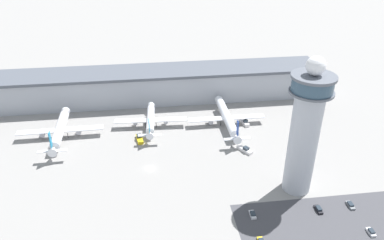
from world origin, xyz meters
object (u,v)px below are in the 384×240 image
at_px(airplane_gate_bravo, 151,120).
at_px(airplane_gate_alpha, 60,130).
at_px(airplane_gate_charlie, 227,118).
at_px(service_truck_baggage, 245,150).
at_px(control_tower, 305,128).
at_px(service_truck_fuel, 140,139).
at_px(car_yellow_taxi, 318,209).
at_px(car_grey_coupe, 253,214).
at_px(service_truck_catering, 244,122).
at_px(car_white_wagon, 350,205).
at_px(car_red_hatchback, 371,232).

bearing_deg(airplane_gate_bravo, airplane_gate_alpha, -173.68).
xyz_separation_m(airplane_gate_charlie, service_truck_baggage, (3.09, -25.30, -3.53)).
distance_m(airplane_gate_bravo, service_truck_baggage, 51.01).
distance_m(control_tower, service_truck_fuel, 80.84).
relative_size(control_tower, airplane_gate_bravo, 1.49).
bearing_deg(control_tower, service_truck_baggage, 115.45).
height_order(car_yellow_taxi, car_grey_coupe, car_yellow_taxi).
height_order(airplane_gate_alpha, service_truck_fuel, airplane_gate_alpha).
bearing_deg(airplane_gate_alpha, car_grey_coupe, -39.61).
xyz_separation_m(service_truck_catering, car_white_wagon, (23.47, -67.45, -0.49)).
bearing_deg(service_truck_fuel, airplane_gate_charlie, 11.47).
relative_size(control_tower, service_truck_baggage, 6.76).
bearing_deg(service_truck_baggage, car_grey_coupe, -100.80).
bearing_deg(car_red_hatchback, airplane_gate_alpha, 145.97).
distance_m(control_tower, airplane_gate_alpha, 114.94).
distance_m(service_truck_fuel, service_truck_baggage, 50.98).
height_order(airplane_gate_charlie, car_white_wagon, airplane_gate_charlie).
bearing_deg(service_truck_fuel, car_yellow_taxi, -41.86).
xyz_separation_m(control_tower, car_grey_coupe, (-21.54, -13.38, -27.06)).
height_order(service_truck_catering, car_yellow_taxi, service_truck_catering).
height_order(airplane_gate_alpha, service_truck_baggage, airplane_gate_alpha).
bearing_deg(airplane_gate_charlie, service_truck_catering, 2.44).
distance_m(airplane_gate_bravo, car_white_wagon, 100.61).
height_order(control_tower, car_yellow_taxi, control_tower).
bearing_deg(service_truck_catering, airplane_gate_alpha, -178.44).
bearing_deg(airplane_gate_charlie, control_tower, -72.80).
bearing_deg(car_white_wagon, control_tower, 140.92).
bearing_deg(service_truck_catering, service_truck_baggage, -104.04).
bearing_deg(service_truck_catering, car_yellow_taxi, -81.19).
bearing_deg(car_grey_coupe, service_truck_fuel, 124.86).
bearing_deg(control_tower, car_white_wagon, -39.08).
height_order(service_truck_catering, service_truck_baggage, service_truck_catering).
relative_size(service_truck_baggage, car_white_wagon, 1.75).
bearing_deg(service_truck_baggage, control_tower, -64.55).
relative_size(airplane_gate_alpha, car_red_hatchback, 10.07).
bearing_deg(airplane_gate_alpha, control_tower, -27.29).
bearing_deg(car_grey_coupe, service_truck_catering, 77.96).
xyz_separation_m(airplane_gate_charlie, service_truck_catering, (9.52, 0.41, -3.39)).
bearing_deg(airplane_gate_alpha, airplane_gate_bravo, 6.32).
height_order(airplane_gate_alpha, car_red_hatchback, airplane_gate_alpha).
relative_size(airplane_gate_alpha, car_grey_coupe, 9.82).
relative_size(airplane_gate_alpha, airplane_gate_charlie, 0.91).
distance_m(airplane_gate_alpha, service_truck_baggage, 89.68).
distance_m(service_truck_catering, car_red_hatchback, 84.67).
relative_size(car_yellow_taxi, car_grey_coupe, 1.12).
relative_size(airplane_gate_charlie, car_white_wagon, 9.64).
xyz_separation_m(service_truck_catering, car_grey_coupe, (-14.41, -67.56, -0.45)).
xyz_separation_m(car_yellow_taxi, car_grey_coupe, (-24.97, 0.58, -0.03)).
xyz_separation_m(control_tower, car_white_wagon, (16.34, -13.27, -27.09)).
relative_size(airplane_gate_bravo, service_truck_baggage, 4.54).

